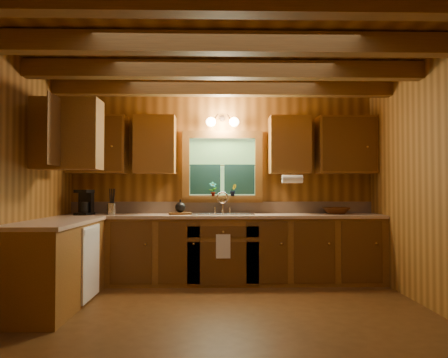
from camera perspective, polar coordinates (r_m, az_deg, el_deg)
room at (r=3.99m, az=0.25°, el=-0.41°), size 4.20×4.20×4.20m
ceiling_beams at (r=4.18m, az=0.25°, el=16.11°), size 4.20×2.54×0.18m
base_cabinets at (r=5.34m, az=-5.50°, el=-10.05°), size 4.20×2.22×0.86m
countertop at (r=5.30m, az=-5.34°, el=-5.22°), size 4.20×2.24×0.04m
backsplash at (r=5.88m, az=-0.23°, el=-3.89°), size 4.20×0.02×0.16m
dishwasher_panel at (r=4.92m, az=-17.65°, el=-10.72°), size 0.02×0.60×0.80m
upper_cabinets at (r=5.46m, az=-6.10°, el=4.97°), size 4.19×1.77×0.78m
window at (r=5.86m, az=-0.23°, el=1.47°), size 1.12×0.08×1.00m
window_sill at (r=5.81m, az=-0.22°, el=-2.54°), size 1.06×0.14×0.04m
wall_sconce at (r=5.81m, az=-0.21°, el=7.80°), size 0.45×0.21×0.17m
paper_towel_roll at (r=5.61m, az=9.27°, el=0.00°), size 0.27×0.11×0.11m
dish_towel at (r=5.30m, az=-0.11°, el=-9.15°), size 0.18×0.01×0.30m
sink at (r=5.60m, az=-0.18°, el=-5.28°), size 0.82×0.48×0.43m
coffee_maker at (r=5.80m, az=-18.35°, el=-3.04°), size 0.18×0.24×0.33m
utensil_crock at (r=5.74m, az=-15.06°, el=-3.85°), size 0.12×0.12×0.34m
cutting_board at (r=5.58m, az=-5.97°, el=-4.70°), size 0.33×0.26×0.03m
teakettle at (r=5.57m, az=-5.97°, el=-3.86°), size 0.14×0.14×0.17m
wicker_basket at (r=5.89m, az=15.00°, el=-4.17°), size 0.41×0.41×0.09m
potted_plant_left at (r=5.78m, az=-1.52°, el=-1.36°), size 0.12×0.10×0.20m
potted_plant_right at (r=5.79m, az=1.26°, el=-1.53°), size 0.11×0.09×0.16m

